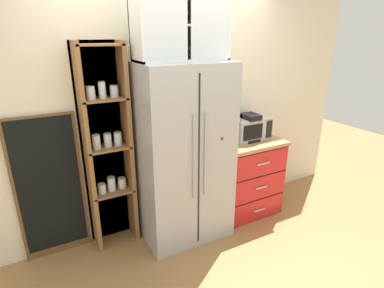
{
  "coord_description": "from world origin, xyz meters",
  "views": [
    {
      "loc": [
        -1.3,
        -2.55,
        2.07
      ],
      "look_at": [
        0.1,
        0.03,
        1.01
      ],
      "focal_mm": 28.77,
      "sensor_mm": 36.0,
      "label": 1
    }
  ],
  "objects_px": {
    "microwave": "(248,128)",
    "chalkboard_menu": "(50,188)",
    "bottle_green": "(245,129)",
    "refrigerator": "(183,154)",
    "mug_charcoal": "(248,136)",
    "mug_sage": "(228,140)",
    "coffee_maker": "(248,127)",
    "bottle_cobalt": "(248,131)"
  },
  "relations": [
    {
      "from": "microwave",
      "to": "chalkboard_menu",
      "type": "distance_m",
      "value": 2.17
    },
    {
      "from": "bottle_green",
      "to": "chalkboard_menu",
      "type": "height_order",
      "value": "chalkboard_menu"
    },
    {
      "from": "refrigerator",
      "to": "mug_charcoal",
      "type": "distance_m",
      "value": 0.86
    },
    {
      "from": "refrigerator",
      "to": "chalkboard_menu",
      "type": "relative_size",
      "value": 1.3
    },
    {
      "from": "bottle_green",
      "to": "refrigerator",
      "type": "bearing_deg",
      "value": -172.65
    },
    {
      "from": "microwave",
      "to": "mug_sage",
      "type": "bearing_deg",
      "value": -168.72
    },
    {
      "from": "refrigerator",
      "to": "coffee_maker",
      "type": "xyz_separation_m",
      "value": [
        0.85,
        0.04,
        0.15
      ]
    },
    {
      "from": "refrigerator",
      "to": "chalkboard_menu",
      "type": "xyz_separation_m",
      "value": [
        -1.25,
        0.29,
        -0.21
      ]
    },
    {
      "from": "microwave",
      "to": "coffee_maker",
      "type": "relative_size",
      "value": 1.42
    },
    {
      "from": "microwave",
      "to": "bottle_cobalt",
      "type": "bearing_deg",
      "value": -133.72
    },
    {
      "from": "bottle_cobalt",
      "to": "chalkboard_menu",
      "type": "xyz_separation_m",
      "value": [
        -2.1,
        0.24,
        -0.31
      ]
    },
    {
      "from": "bottle_green",
      "to": "chalkboard_menu",
      "type": "bearing_deg",
      "value": 175.03
    },
    {
      "from": "refrigerator",
      "to": "bottle_green",
      "type": "bearing_deg",
      "value": 7.35
    },
    {
      "from": "coffee_maker",
      "to": "bottle_cobalt",
      "type": "height_order",
      "value": "coffee_maker"
    },
    {
      "from": "mug_sage",
      "to": "chalkboard_menu",
      "type": "height_order",
      "value": "chalkboard_menu"
    },
    {
      "from": "microwave",
      "to": "coffee_maker",
      "type": "distance_m",
      "value": 0.06
    },
    {
      "from": "refrigerator",
      "to": "mug_charcoal",
      "type": "xyz_separation_m",
      "value": [
        0.85,
        0.05,
        0.05
      ]
    },
    {
      "from": "coffee_maker",
      "to": "bottle_green",
      "type": "xyz_separation_m",
      "value": [
        0.0,
        0.07,
        -0.04
      ]
    },
    {
      "from": "microwave",
      "to": "chalkboard_menu",
      "type": "height_order",
      "value": "chalkboard_menu"
    },
    {
      "from": "coffee_maker",
      "to": "bottle_cobalt",
      "type": "distance_m",
      "value": 0.05
    },
    {
      "from": "microwave",
      "to": "mug_sage",
      "type": "xyz_separation_m",
      "value": [
        -0.32,
        -0.06,
        -0.08
      ]
    },
    {
      "from": "mug_charcoal",
      "to": "bottle_green",
      "type": "relative_size",
      "value": 0.43
    },
    {
      "from": "refrigerator",
      "to": "mug_charcoal",
      "type": "height_order",
      "value": "refrigerator"
    },
    {
      "from": "bottle_green",
      "to": "chalkboard_menu",
      "type": "distance_m",
      "value": 2.13
    },
    {
      "from": "microwave",
      "to": "chalkboard_menu",
      "type": "relative_size",
      "value": 0.31
    },
    {
      "from": "chalkboard_menu",
      "to": "bottle_green",
      "type": "bearing_deg",
      "value": -4.97
    },
    {
      "from": "coffee_maker",
      "to": "mug_sage",
      "type": "height_order",
      "value": "coffee_maker"
    },
    {
      "from": "mug_charcoal",
      "to": "mug_sage",
      "type": "bearing_deg",
      "value": -175.18
    },
    {
      "from": "mug_charcoal",
      "to": "bottle_green",
      "type": "height_order",
      "value": "bottle_green"
    },
    {
      "from": "mug_sage",
      "to": "chalkboard_menu",
      "type": "xyz_separation_m",
      "value": [
        -1.81,
        0.27,
        -0.25
      ]
    },
    {
      "from": "refrigerator",
      "to": "microwave",
      "type": "distance_m",
      "value": 0.9
    },
    {
      "from": "coffee_maker",
      "to": "mug_charcoal",
      "type": "height_order",
      "value": "coffee_maker"
    },
    {
      "from": "mug_sage",
      "to": "mug_charcoal",
      "type": "height_order",
      "value": "mug_charcoal"
    },
    {
      "from": "mug_sage",
      "to": "mug_charcoal",
      "type": "xyz_separation_m",
      "value": [
        0.29,
        0.02,
        0.0
      ]
    },
    {
      "from": "microwave",
      "to": "mug_sage",
      "type": "distance_m",
      "value": 0.34
    },
    {
      "from": "mug_sage",
      "to": "refrigerator",
      "type": "bearing_deg",
      "value": -177.76
    },
    {
      "from": "mug_sage",
      "to": "bottle_cobalt",
      "type": "xyz_separation_m",
      "value": [
        0.29,
        0.03,
        0.06
      ]
    },
    {
      "from": "microwave",
      "to": "mug_sage",
      "type": "height_order",
      "value": "microwave"
    },
    {
      "from": "chalkboard_menu",
      "to": "mug_charcoal",
      "type": "bearing_deg",
      "value": -6.68
    },
    {
      "from": "coffee_maker",
      "to": "bottle_green",
      "type": "height_order",
      "value": "coffee_maker"
    },
    {
      "from": "mug_sage",
      "to": "bottle_green",
      "type": "height_order",
      "value": "bottle_green"
    },
    {
      "from": "microwave",
      "to": "bottle_green",
      "type": "relative_size",
      "value": 1.66
    }
  ]
}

